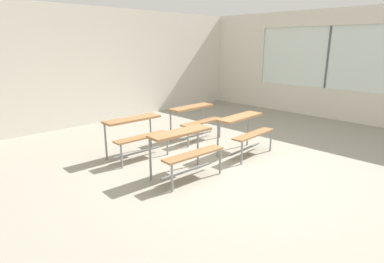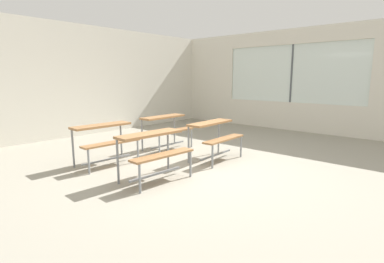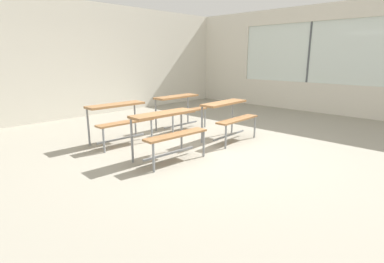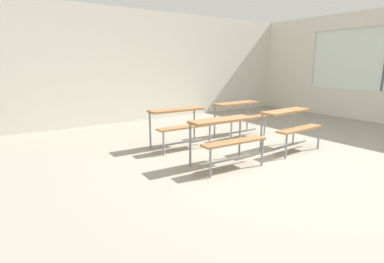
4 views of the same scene
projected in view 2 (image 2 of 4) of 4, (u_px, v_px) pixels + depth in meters
ground at (195, 171)px, 5.24m from camera, size 10.00×9.00×0.05m
wall_back at (66, 81)px, 7.90m from camera, size 10.00×0.12×3.00m
wall_right at (313, 83)px, 8.58m from camera, size 0.12×9.00×3.00m
desk_bench_r0c0 at (154, 145)px, 4.64m from camera, size 1.13×0.65×0.74m
desk_bench_r0c1 at (215, 131)px, 5.80m from camera, size 1.12×0.64×0.74m
desk_bench_r1c0 at (105, 135)px, 5.47m from camera, size 1.12×0.63×0.74m
desk_bench_r1c1 at (167, 124)px, 6.67m from camera, size 1.10×0.60×0.74m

